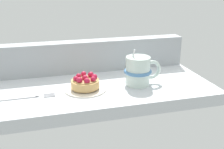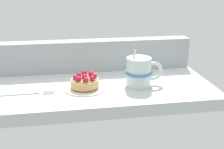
{
  "view_description": "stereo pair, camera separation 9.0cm",
  "coord_description": "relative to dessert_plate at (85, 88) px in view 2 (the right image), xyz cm",
  "views": [
    {
      "loc": [
        -16.9,
        -84.95,
        34.81
      ],
      "look_at": [
        5.23,
        -3.47,
        4.41
      ],
      "focal_mm": 44.05,
      "sensor_mm": 36.0,
      "label": 1
    },
    {
      "loc": [
        -8.14,
        -86.83,
        34.81
      ],
      "look_at": [
        5.23,
        -3.47,
        4.41
      ],
      "focal_mm": 44.05,
      "sensor_mm": 36.0,
      "label": 2
    }
  ],
  "objects": [
    {
      "name": "ground_plane",
      "position": [
        3.72,
        3.47,
        -2.38
      ],
      "size": [
        78.73,
        36.46,
        3.96
      ],
      "primitive_type": "cube",
      "color": "silver"
    },
    {
      "name": "window_rail_back",
      "position": [
        3.72,
        18.72,
        5.5
      ],
      "size": [
        77.16,
        5.97,
        11.79
      ],
      "primitive_type": "cube",
      "color": "#9EA3A8",
      "rests_on": "ground_plane"
    },
    {
      "name": "dessert_plate",
      "position": [
        0.0,
        0.0,
        0.0
      ],
      "size": [
        13.58,
        13.58,
        0.86
      ],
      "color": "silver",
      "rests_on": "ground_plane"
    },
    {
      "name": "raspberry_tart",
      "position": [
        0.05,
        -0.01,
        2.22
      ],
      "size": [
        9.04,
        9.04,
        4.4
      ],
      "color": "tan",
      "rests_on": "dessert_plate"
    },
    {
      "name": "coffee_mug",
      "position": [
        18.22,
        0.02,
        4.44
      ],
      "size": [
        13.02,
        9.37,
        12.39
      ],
      "color": "silver",
      "rests_on": "ground_plane"
    },
    {
      "name": "dessert_fork",
      "position": [
        -17.86,
        -1.73,
        -0.1
      ],
      "size": [
        16.7,
        2.47,
        0.6
      ],
      "color": "#B7B7BC",
      "rests_on": "ground_plane"
    }
  ]
}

